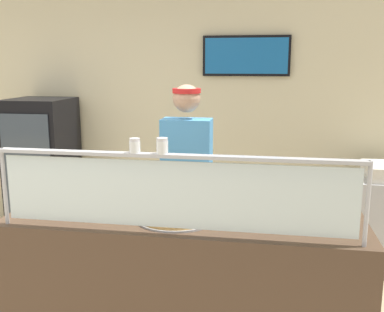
% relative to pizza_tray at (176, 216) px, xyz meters
% --- Properties ---
extents(ground_plane, '(12.00, 12.00, 0.00)m').
position_rel_pizza_tray_xyz_m(ground_plane, '(0.04, 0.67, -0.97)').
color(ground_plane, tan).
rests_on(ground_plane, ground).
extents(shop_rear_unit, '(6.69, 0.13, 2.70)m').
position_rel_pizza_tray_xyz_m(shop_rear_unit, '(0.05, 2.16, 0.39)').
color(shop_rear_unit, beige).
rests_on(shop_rear_unit, ground).
extents(serving_counter, '(2.29, 0.68, 0.95)m').
position_rel_pizza_tray_xyz_m(serving_counter, '(0.04, 0.02, -0.49)').
color(serving_counter, '#4C3828').
rests_on(serving_counter, ground).
extents(sneeze_guard, '(2.11, 0.06, 0.47)m').
position_rel_pizza_tray_xyz_m(sneeze_guard, '(0.04, -0.27, 0.28)').
color(sneeze_guard, '#B2B5BC').
rests_on(sneeze_guard, serving_counter).
extents(pizza_tray, '(0.52, 0.52, 0.04)m').
position_rel_pizza_tray_xyz_m(pizza_tray, '(0.00, 0.00, 0.00)').
color(pizza_tray, '#9EA0A8').
rests_on(pizza_tray, serving_counter).
extents(pizza_server, '(0.14, 0.29, 0.01)m').
position_rel_pizza_tray_xyz_m(pizza_server, '(-0.03, -0.02, 0.02)').
color(pizza_server, '#ADAFB7').
rests_on(pizza_server, pizza_tray).
extents(parmesan_shaker, '(0.06, 0.06, 0.08)m').
position_rel_pizza_tray_xyz_m(parmesan_shaker, '(-0.18, -0.27, 0.49)').
color(parmesan_shaker, white).
rests_on(parmesan_shaker, sneeze_guard).
extents(pepper_flake_shaker, '(0.07, 0.07, 0.09)m').
position_rel_pizza_tray_xyz_m(pepper_flake_shaker, '(-0.02, -0.27, 0.49)').
color(pepper_flake_shaker, white).
rests_on(pepper_flake_shaker, sneeze_guard).
extents(worker_figure, '(0.41, 0.50, 1.76)m').
position_rel_pizza_tray_xyz_m(worker_figure, '(-0.05, 0.69, 0.04)').
color(worker_figure, '#23232D').
rests_on(worker_figure, ground).
extents(drink_fridge, '(0.62, 0.65, 1.55)m').
position_rel_pizza_tray_xyz_m(drink_fridge, '(-1.82, 1.71, -0.19)').
color(drink_fridge, black).
rests_on(drink_fridge, ground).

